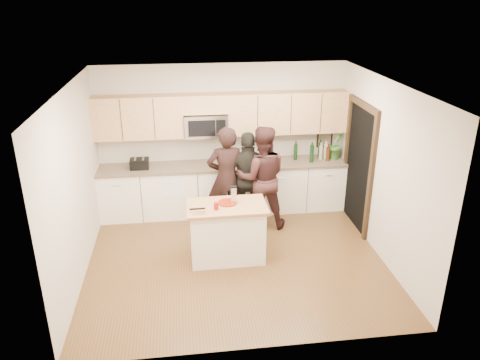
{
  "coord_description": "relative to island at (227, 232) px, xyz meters",
  "views": [
    {
      "loc": [
        -0.74,
        -6.25,
        3.91
      ],
      "look_at": [
        0.12,
        0.35,
        1.17
      ],
      "focal_mm": 35.0,
      "sensor_mm": 36.0,
      "label": 1
    }
  ],
  "objects": [
    {
      "name": "back_cabinetry",
      "position": [
        0.13,
        1.66,
        0.02
      ],
      "size": [
        4.5,
        0.66,
        0.94
      ],
      "color": "white",
      "rests_on": "ground"
    },
    {
      "name": "cutting_board",
      "position": [
        -0.43,
        -0.09,
        0.46
      ],
      "size": [
        0.23,
        0.19,
        0.02
      ],
      "primitive_type": "cube",
      "rotation": [
        0.0,
        0.0,
        0.01
      ],
      "color": "#A56F44",
      "rests_on": "island"
    },
    {
      "name": "framed_picture",
      "position": [
        2.08,
        1.95,
        0.83
      ],
      "size": [
        0.3,
        0.03,
        0.38
      ],
      "color": "black",
      "rests_on": "ground"
    },
    {
      "name": "knife",
      "position": [
        -0.42,
        -0.25,
        0.47
      ],
      "size": [
        0.22,
        0.02,
        0.01
      ],
      "primitive_type": "cube",
      "rotation": [
        0.0,
        0.0,
        0.01
      ],
      "color": "silver",
      "rests_on": "cutting_board"
    },
    {
      "name": "upper_cabinetry",
      "position": [
        0.16,
        1.8,
        1.39
      ],
      "size": [
        4.5,
        0.33,
        0.75
      ],
      "color": "tan",
      "rests_on": "ground"
    },
    {
      "name": "island",
      "position": [
        0.0,
        0.0,
        0.0
      ],
      "size": [
        1.2,
        0.71,
        0.9
      ],
      "rotation": [
        0.0,
        0.0,
        0.01
      ],
      "color": "white",
      "rests_on": "ground"
    },
    {
      "name": "bottle_cluster",
      "position": [
        1.86,
        1.68,
        0.66
      ],
      "size": [
        0.66,
        0.29,
        0.38
      ],
      "color": "black",
      "rests_on": "back_cabinetry"
    },
    {
      "name": "orchid",
      "position": [
        2.23,
        1.69,
        0.76
      ],
      "size": [
        0.36,
        0.32,
        0.54
      ],
      "primitive_type": "imported",
      "rotation": [
        0.0,
        0.0,
        0.33
      ],
      "color": "#3D7830",
      "rests_on": "back_cabinetry"
    },
    {
      "name": "woman_center",
      "position": [
        0.7,
        1.0,
        0.45
      ],
      "size": [
        0.93,
        0.75,
        1.82
      ],
      "primitive_type": "imported",
      "rotation": [
        0.0,
        0.0,
        3.07
      ],
      "color": "black",
      "rests_on": "ground"
    },
    {
      "name": "tongs",
      "position": [
        -0.44,
        -0.12,
        0.47
      ],
      "size": [
        0.23,
        0.03,
        0.02
      ],
      "primitive_type": "cube",
      "rotation": [
        0.0,
        0.0,
        0.01
      ],
      "color": "black",
      "rests_on": "cutting_board"
    },
    {
      "name": "box_grater",
      "position": [
        0.12,
        0.07,
        0.59
      ],
      "size": [
        0.09,
        0.06,
        0.26
      ],
      "color": "silver",
      "rests_on": "red_plate"
    },
    {
      "name": "microwave",
      "position": [
        -0.18,
        1.76,
        1.2
      ],
      "size": [
        0.76,
        0.41,
        0.4
      ],
      "color": "silver",
      "rests_on": "ground"
    },
    {
      "name": "dish_towel",
      "position": [
        -0.82,
        1.47,
        0.35
      ],
      "size": [
        0.34,
        0.6,
        0.48
      ],
      "color": "white",
      "rests_on": "ground"
    },
    {
      "name": "woman_left",
      "position": [
        0.11,
        1.08,
        0.45
      ],
      "size": [
        0.68,
        0.46,
        1.81
      ],
      "primitive_type": "imported",
      "rotation": [
        0.0,
        0.0,
        3.19
      ],
      "color": "black",
      "rests_on": "ground"
    },
    {
      "name": "red_plate",
      "position": [
        0.02,
        0.08,
        0.45
      ],
      "size": [
        0.3,
        0.3,
        0.02
      ],
      "primitive_type": "cylinder",
      "color": "maroon",
      "rests_on": "island"
    },
    {
      "name": "room_shell",
      "position": [
        0.13,
        -0.03,
        1.28
      ],
      "size": [
        4.52,
        4.02,
        2.71
      ],
      "color": "#BDB0A1",
      "rests_on": "ground"
    },
    {
      "name": "drink_glass",
      "position": [
        -0.17,
        -0.12,
        0.5
      ],
      "size": [
        0.07,
        0.07,
        0.11
      ],
      "primitive_type": "cylinder",
      "color": "maroon",
      "rests_on": "island"
    },
    {
      "name": "floor",
      "position": [
        0.13,
        -0.03,
        -0.45
      ],
      "size": [
        4.5,
        4.5,
        0.0
      ],
      "primitive_type": "plane",
      "color": "brown",
      "rests_on": "ground"
    },
    {
      "name": "woman_right",
      "position": [
        0.49,
        1.1,
        0.39
      ],
      "size": [
        1.01,
        0.48,
        1.69
      ],
      "primitive_type": "imported",
      "rotation": [
        0.0,
        0.0,
        3.08
      ],
      "color": "black",
      "rests_on": "ground"
    },
    {
      "name": "doorway",
      "position": [
        2.36,
        0.87,
        0.7
      ],
      "size": [
        0.06,
        1.25,
        2.2
      ],
      "color": "black",
      "rests_on": "ground"
    },
    {
      "name": "toaster",
      "position": [
        -1.38,
        1.64,
        0.57
      ],
      "size": [
        0.32,
        0.24,
        0.18
      ],
      "color": "black",
      "rests_on": "back_cabinetry"
    }
  ]
}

